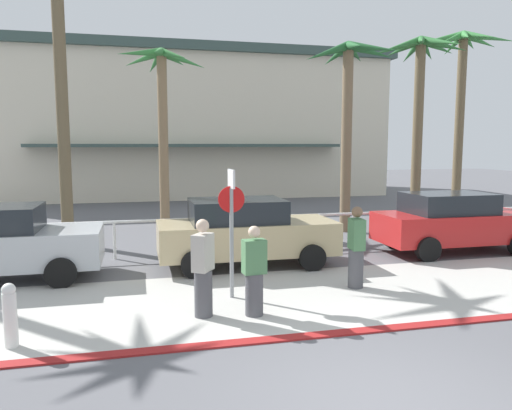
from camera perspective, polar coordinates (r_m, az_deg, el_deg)
ground_plane at (r=15.47m, az=-2.91°, el=-4.34°), size 80.00×80.00×0.00m
sidewalk_strip at (r=10.00m, az=3.38°, el=-10.63°), size 44.00×4.00×0.02m
curb_paint at (r=8.21m, az=7.58°, el=-14.63°), size 44.00×0.24×0.03m
building_backdrop at (r=31.62m, az=-8.54°, el=9.15°), size 24.10×10.53×8.51m
rail_fence at (r=13.87m, az=-1.78°, el=-2.13°), size 25.24×0.08×1.04m
stop_sign_bike_lane at (r=9.62m, az=-2.85°, el=-1.13°), size 0.52×0.56×2.56m
bollard_0 at (r=8.36m, az=-26.55°, el=-11.29°), size 0.20×0.20×1.00m
palm_tree_2 at (r=16.38m, az=-21.95°, el=19.85°), size 3.54×3.18×9.40m
palm_tree_3 at (r=18.85m, az=-10.85°, el=12.58°), size 3.27×3.23×6.53m
palm_tree_4 at (r=17.49m, az=10.67°, el=13.17°), size 3.30×3.36×6.51m
palm_tree_5 at (r=19.31m, az=18.35°, el=13.53°), size 3.04×3.75×6.91m
palm_tree_6 at (r=22.08m, az=22.69°, el=13.78°), size 3.36×3.33×7.54m
car_tan_2 at (r=12.35m, az=-1.32°, el=-3.11°), size 4.40×2.02×1.69m
car_red_3 at (r=15.01m, az=21.83°, el=-1.81°), size 4.40×2.02×1.69m
pedestrian_0 at (r=8.75m, az=-6.13°, el=-7.72°), size 0.44×0.48×1.76m
pedestrian_1 at (r=8.78m, az=-0.21°, el=-8.10°), size 0.42×0.35×1.63m
pedestrian_2 at (r=10.64m, az=11.51°, el=-5.19°), size 0.35×0.42×1.76m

